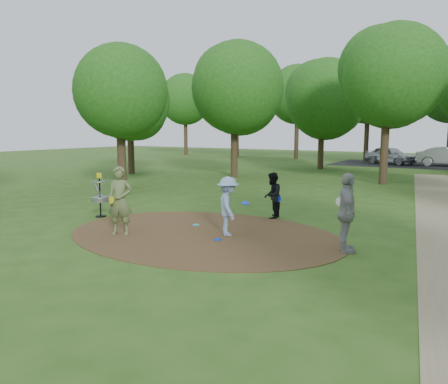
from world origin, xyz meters
The scene contains 13 objects.
ground centered at (0.00, 0.00, 0.00)m, with size 100.00×100.00×0.00m, color #2D5119.
dirt_clearing centered at (0.00, 0.00, 0.01)m, with size 8.40×8.40×0.02m, color #47301C.
parking_lot centered at (2.00, 30.00, 0.00)m, with size 14.00×8.00×0.01m, color black.
player_observer_with_disc centered at (-2.03, -1.23, 0.99)m, with size 0.86×0.75×1.99m.
player_throwing_with_disc centered at (0.69, 0.29, 0.85)m, with size 1.31×1.25×1.70m.
player_walking_with_disc centered at (0.74, 3.15, 0.79)m, with size 0.74×0.87×1.59m.
player_waiting_with_disc centered at (4.06, 0.35, 0.99)m, with size 0.89×1.26×1.98m.
disc_ground_cyan centered at (-0.83, 0.86, 0.03)m, with size 0.22×0.22×0.02m, color #19B7CF.
disc_ground_blue centered at (0.75, -0.37, 0.03)m, with size 0.22×0.22×0.02m, color #0C33D9.
car_left centered at (-0.42, 30.01, 0.76)m, with size 1.80×4.48×1.52m, color #B3B4BB.
car_right centered at (4.06, 29.89, 0.79)m, with size 1.68×4.81×1.59m, color #B4B5BC.
disc_golf_basket centered at (-4.50, 0.30, 0.87)m, with size 0.63×0.63×1.54m.
tree_ring centered at (2.59, 8.32, 5.25)m, with size 37.27×45.78×9.08m.
Camera 1 is at (6.96, -10.27, 3.04)m, focal length 35.00 mm.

